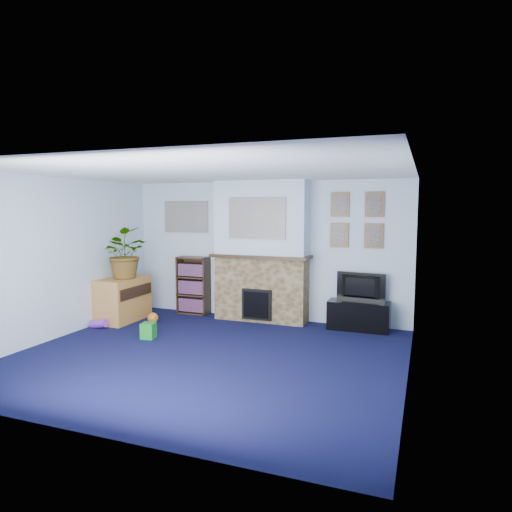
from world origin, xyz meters
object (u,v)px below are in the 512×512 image
at_px(television, 360,287).
at_px(bookshelf, 194,287).
at_px(sideboard, 123,300).
at_px(tv_stand, 359,316).

relative_size(television, bookshelf, 0.75).
bearing_deg(bookshelf, sideboard, -134.64).
xyz_separation_m(tv_stand, bookshelf, (-3.02, 0.08, 0.28)).
relative_size(tv_stand, bookshelf, 0.92).
xyz_separation_m(tv_stand, sideboard, (-3.91, -0.83, 0.12)).
bearing_deg(bookshelf, tv_stand, -1.45).
bearing_deg(tv_stand, bookshelf, 178.55).
distance_m(tv_stand, sideboard, 4.00).
xyz_separation_m(television, bookshelf, (-3.02, 0.06, -0.18)).
bearing_deg(television, tv_stand, 96.75).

